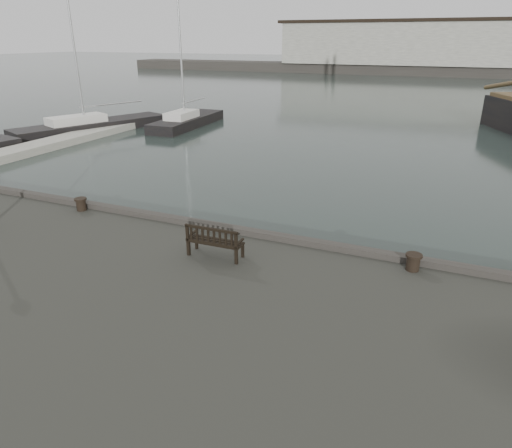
{
  "coord_description": "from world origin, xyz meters",
  "views": [
    {
      "loc": [
        5.6,
        -11.65,
        7.06
      ],
      "look_at": [
        0.8,
        -0.5,
        2.1
      ],
      "focal_mm": 32.0,
      "sensor_mm": 36.0,
      "label": 1
    }
  ],
  "objects_px": {
    "bench": "(215,247)",
    "bollard_right": "(413,262)",
    "bollard_left": "(81,204)",
    "yacht_b": "(93,128)",
    "yacht_d": "(188,123)"
  },
  "relations": [
    {
      "from": "bollard_right",
      "to": "yacht_b",
      "type": "height_order",
      "value": "yacht_b"
    },
    {
      "from": "bench",
      "to": "yacht_b",
      "type": "bearing_deg",
      "value": 136.92
    },
    {
      "from": "bench",
      "to": "bollard_right",
      "type": "bearing_deg",
      "value": 13.28
    },
    {
      "from": "bollard_left",
      "to": "yacht_d",
      "type": "distance_m",
      "value": 25.01
    },
    {
      "from": "bollard_left",
      "to": "bollard_right",
      "type": "relative_size",
      "value": 0.98
    },
    {
      "from": "yacht_d",
      "to": "bollard_left",
      "type": "bearing_deg",
      "value": -70.13
    },
    {
      "from": "bollard_left",
      "to": "yacht_b",
      "type": "distance_m",
      "value": 23.82
    },
    {
      "from": "yacht_b",
      "to": "yacht_d",
      "type": "relative_size",
      "value": 1.36
    },
    {
      "from": "bollard_left",
      "to": "yacht_b",
      "type": "xyz_separation_m",
      "value": [
        -15.66,
        17.89,
        -1.53
      ]
    },
    {
      "from": "bollard_right",
      "to": "yacht_d",
      "type": "distance_m",
      "value": 31.01
    },
    {
      "from": "bench",
      "to": "bollard_right",
      "type": "height_order",
      "value": "bench"
    },
    {
      "from": "bench",
      "to": "yacht_d",
      "type": "distance_m",
      "value": 29.01
    },
    {
      "from": "yacht_b",
      "to": "yacht_d",
      "type": "xyz_separation_m",
      "value": [
        5.87,
        5.07,
        -0.01
      ]
    },
    {
      "from": "bollard_right",
      "to": "yacht_d",
      "type": "height_order",
      "value": "yacht_d"
    },
    {
      "from": "bollard_left",
      "to": "yacht_d",
      "type": "bearing_deg",
      "value": 113.08
    }
  ]
}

